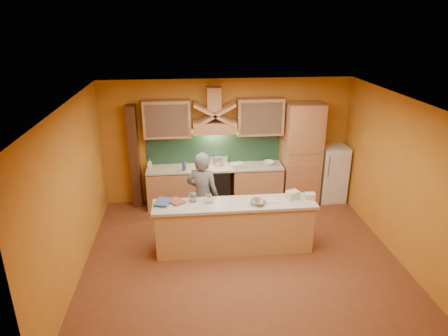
{
  "coord_description": "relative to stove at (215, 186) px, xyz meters",
  "views": [
    {
      "loc": [
        -0.92,
        -6.01,
        4.07
      ],
      "look_at": [
        -0.23,
        0.9,
        1.38
      ],
      "focal_mm": 32.0,
      "sensor_mm": 36.0,
      "label": 1
    }
  ],
  "objects": [
    {
      "name": "ceiling",
      "position": [
        0.3,
        -2.2,
        2.35
      ],
      "size": [
        5.5,
        5.0,
        0.01
      ],
      "primitive_type": "cube",
      "color": "white",
      "rests_on": "wall_back"
    },
    {
      "name": "person",
      "position": [
        -0.34,
        -1.35,
        0.41
      ],
      "size": [
        0.74,
        0.62,
        1.72
      ],
      "primitive_type": "imported",
      "rotation": [
        0.0,
        0.0,
        2.76
      ],
      "color": "slate",
      "rests_on": "floor"
    },
    {
      "name": "grocery_bag_a",
      "position": [
        1.27,
        -1.81,
        0.56
      ],
      "size": [
        0.26,
        0.23,
        0.14
      ],
      "primitive_type": "cube",
      "rotation": [
        0.0,
        0.0,
        0.32
      ],
      "color": "beige",
      "rests_on": "island_top"
    },
    {
      "name": "upper_cabinet_right",
      "position": [
        1.0,
        0.12,
        1.55
      ],
      "size": [
        1.0,
        0.35,
        0.8
      ],
      "primitive_type": "cube",
      "color": "tan",
      "rests_on": "wall_back"
    },
    {
      "name": "soap_bottle_a",
      "position": [
        -1.43,
        0.05,
        0.57
      ],
      "size": [
        0.09,
        0.1,
        0.21
      ],
      "primitive_type": "imported",
      "rotation": [
        0.0,
        0.0,
        0.0
      ],
      "color": "white",
      "rests_on": "counter_top"
    },
    {
      "name": "trim_column_left",
      "position": [
        -1.75,
        0.15,
        0.7
      ],
      "size": [
        0.2,
        0.3,
        2.3
      ],
      "primitive_type": "cube",
      "color": "#472816",
      "rests_on": "floor"
    },
    {
      "name": "book_lower",
      "position": [
        -0.93,
        -1.83,
        0.51
      ],
      "size": [
        0.37,
        0.39,
        0.03
      ],
      "primitive_type": "imported",
      "rotation": [
        0.0,
        0.0,
        0.64
      ],
      "color": "#AA433C",
      "rests_on": "island_top"
    },
    {
      "name": "island_body",
      "position": [
        0.2,
        -1.9,
        -0.01
      ],
      "size": [
        2.8,
        0.55,
        0.88
      ],
      "primitive_type": "cube",
      "color": "#E1AD73",
      "rests_on": "floor"
    },
    {
      "name": "fridge",
      "position": [
        2.7,
        0.0,
        0.2
      ],
      "size": [
        0.58,
        0.6,
        1.3
      ],
      "primitive_type": "cube",
      "color": "white",
      "rests_on": "floor"
    },
    {
      "name": "pot_large",
      "position": [
        -0.22,
        0.03,
        0.52
      ],
      "size": [
        0.24,
        0.24,
        0.14
      ],
      "primitive_type": "cylinder",
      "rotation": [
        0.0,
        0.0,
        0.02
      ],
      "color": "#AEAFB5",
      "rests_on": "stove"
    },
    {
      "name": "book_upper",
      "position": [
        -1.18,
        -1.77,
        0.53
      ],
      "size": [
        0.32,
        0.39,
        0.03
      ],
      "primitive_type": "imported",
      "rotation": [
        0.0,
        0.0,
        -0.26
      ],
      "color": "#3D5A86",
      "rests_on": "island_top"
    },
    {
      "name": "backsplash",
      "position": [
        -0.0,
        0.28,
        0.8
      ],
      "size": [
        3.0,
        0.03,
        0.7
      ],
      "primitive_type": "cube",
      "color": "#1A3A2A",
      "rests_on": "wall_back"
    },
    {
      "name": "base_cabinet_left",
      "position": [
        -0.95,
        0.0,
        -0.02
      ],
      "size": [
        1.1,
        0.6,
        0.86
      ],
      "primitive_type": "cube",
      "color": "tan",
      "rests_on": "floor"
    },
    {
      "name": "dish_rack",
      "position": [
        0.49,
        -0.1,
        0.52
      ],
      "size": [
        0.33,
        0.29,
        0.1
      ],
      "primitive_type": "cube",
      "rotation": [
        0.0,
        0.0,
        0.33
      ],
      "color": "silver",
      "rests_on": "counter_top"
    },
    {
      "name": "floor",
      "position": [
        0.3,
        -2.2,
        -0.45
      ],
      "size": [
        5.5,
        5.0,
        0.01
      ],
      "primitive_type": "cube",
      "color": "brown",
      "rests_on": "ground"
    },
    {
      "name": "stove",
      "position": [
        0.0,
        0.0,
        0.0
      ],
      "size": [
        0.6,
        0.58,
        0.9
      ],
      "primitive_type": "cube",
      "color": "black",
      "rests_on": "floor"
    },
    {
      "name": "soap_bottle_b",
      "position": [
        -0.68,
        -0.17,
        0.6
      ],
      "size": [
        0.14,
        0.14,
        0.26
      ],
      "primitive_type": "imported",
      "rotation": [
        0.0,
        0.0,
        0.63
      ],
      "color": "#354F93",
      "rests_on": "counter_top"
    },
    {
      "name": "jar_small",
      "position": [
        -0.25,
        -1.84,
        0.57
      ],
      "size": [
        0.15,
        0.15,
        0.15
      ],
      "primitive_type": "cylinder",
      "rotation": [
        0.0,
        0.0,
        -0.43
      ],
      "color": "white",
      "rests_on": "island_top"
    },
    {
      "name": "bowl_back",
      "position": [
        1.2,
        0.0,
        0.51
      ],
      "size": [
        0.27,
        0.27,
        0.08
      ],
      "primitive_type": "imported",
      "rotation": [
        0.0,
        0.0,
        0.08
      ],
      "color": "white",
      "rests_on": "counter_top"
    },
    {
      "name": "base_cabinet_right",
      "position": [
        0.95,
        0.0,
        -0.02
      ],
      "size": [
        1.1,
        0.6,
        0.86
      ],
      "primitive_type": "cube",
      "color": "tan",
      "rests_on": "floor"
    },
    {
      "name": "pot_small",
      "position": [
        0.07,
        0.08,
        0.52
      ],
      "size": [
        0.18,
        0.18,
        0.14
      ],
      "primitive_type": "cylinder",
      "rotation": [
        0.0,
        0.0,
        -0.0
      ],
      "color": "silver",
      "rests_on": "stove"
    },
    {
      "name": "kitchen_scale",
      "position": [
        0.57,
        -2.02,
        0.55
      ],
      "size": [
        0.13,
        0.13,
        0.1
      ],
      "primitive_type": "cube",
      "rotation": [
        0.0,
        0.0,
        0.06
      ],
      "color": "white",
      "rests_on": "island_top"
    },
    {
      "name": "wall_front",
      "position": [
        0.3,
        -4.7,
        0.95
      ],
      "size": [
        5.5,
        0.02,
        2.8
      ],
      "primitive_type": "cube",
      "color": "orange",
      "rests_on": "floor"
    },
    {
      "name": "island_top",
      "position": [
        0.2,
        -1.9,
        0.47
      ],
      "size": [
        2.9,
        0.62,
        0.05
      ],
      "primitive_type": "cube",
      "color": "beige",
      "rests_on": "island_body"
    },
    {
      "name": "counter_top",
      "position": [
        -0.0,
        0.0,
        0.45
      ],
      "size": [
        3.0,
        0.62,
        0.04
      ],
      "primitive_type": "cube",
      "color": "beige",
      "rests_on": "base_cabinet_left"
    },
    {
      "name": "mixing_bowl",
      "position": [
        0.6,
        -2.0,
        0.53
      ],
      "size": [
        0.34,
        0.34,
        0.07
      ],
      "primitive_type": "imported",
      "rotation": [
        0.0,
        0.0,
        -0.35
      ],
      "color": "white",
      "rests_on": "island_top"
    },
    {
      "name": "wall_left",
      "position": [
        -2.45,
        -2.2,
        0.95
      ],
      "size": [
        0.02,
        5.0,
        2.8
      ],
      "primitive_type": "cube",
      "color": "orange",
      "rests_on": "floor"
    },
    {
      "name": "wall_back",
      "position": [
        0.3,
        0.3,
        0.95
      ],
      "size": [
        5.5,
        0.02,
        2.8
      ],
      "primitive_type": "cube",
      "color": "orange",
      "rests_on": "floor"
    },
    {
      "name": "upper_cabinet_left",
      "position": [
        -1.0,
        0.12,
        1.55
      ],
      "size": [
        1.0,
        0.35,
        0.8
      ],
      "primitive_type": "cube",
      "color": "tan",
      "rests_on": "wall_back"
    },
    {
      "name": "jar_large",
      "position": [
        -0.54,
        -1.76,
        0.57
      ],
      "size": [
        0.16,
        0.16,
        0.16
      ],
      "primitive_type": "cylinder",
      "rotation": [
        0.0,
        0.0,
        0.15
      ],
      "color": "silver",
      "rests_on": "island_top"
    },
    {
      "name": "range_hood",
      "position": [
        0.0,
        0.05,
        1.37
      ],
      "size": [
        0.92,
        0.5,
        0.24
      ],
      "primitive_type": "cube",
      "color": "tan",
      "rests_on": "wall_back"
    },
    {
      "name": "wall_right",
      "position": [
        3.05,
        -2.2,
        0.95
      ],
      "size": [
        0.02,
        5.0,
        2.8
      ],
      "primitive_type": "cube",
      "color": "orange",
      "rests_on": "floor"
    },
    {
      "name": "pantry_column",
      "position": [
        1.95,
        0.0,
        0.7
      ],
      "size": [
        0.8,
        0.6,
        2.3
      ],
      "primitive_type": "cube",
      "color": "tan",
      "rests_on": "floor"
    },
    {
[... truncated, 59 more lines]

